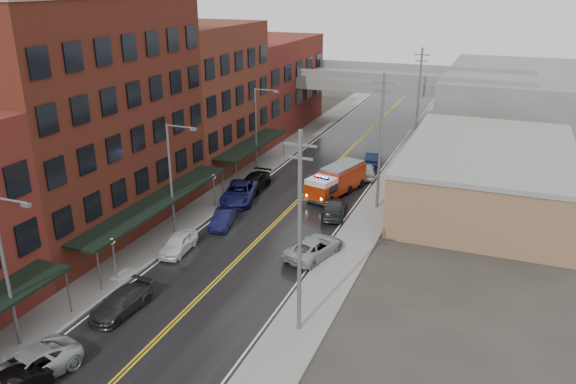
% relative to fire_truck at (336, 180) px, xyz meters
% --- Properties ---
extents(road, '(11.00, 160.00, 0.02)m').
position_rel_fire_truck_xyz_m(road, '(-2.75, -7.02, -1.46)').
color(road, black).
rests_on(road, ground).
extents(sidewalk_left, '(3.00, 160.00, 0.15)m').
position_rel_fire_truck_xyz_m(sidewalk_left, '(-10.05, -7.02, -1.39)').
color(sidewalk_left, slate).
rests_on(sidewalk_left, ground).
extents(sidewalk_right, '(3.00, 160.00, 0.15)m').
position_rel_fire_truck_xyz_m(sidewalk_right, '(4.55, -7.02, -1.39)').
color(sidewalk_right, slate).
rests_on(sidewalk_right, ground).
extents(curb_left, '(0.30, 160.00, 0.15)m').
position_rel_fire_truck_xyz_m(curb_left, '(-8.40, -7.02, -1.39)').
color(curb_left, gray).
rests_on(curb_left, ground).
extents(curb_right, '(0.30, 160.00, 0.15)m').
position_rel_fire_truck_xyz_m(curb_right, '(2.90, -7.02, -1.39)').
color(curb_right, gray).
rests_on(curb_right, ground).
extents(brick_building_b, '(9.00, 20.00, 18.00)m').
position_rel_fire_truck_xyz_m(brick_building_b, '(-16.05, -14.02, 7.53)').
color(brick_building_b, '#561F16').
rests_on(brick_building_b, ground).
extents(brick_building_c, '(9.00, 15.00, 15.00)m').
position_rel_fire_truck_xyz_m(brick_building_c, '(-16.05, 3.48, 6.03)').
color(brick_building_c, maroon).
rests_on(brick_building_c, ground).
extents(brick_building_far, '(9.00, 20.00, 12.00)m').
position_rel_fire_truck_xyz_m(brick_building_far, '(-16.05, 20.98, 4.53)').
color(brick_building_far, maroon).
rests_on(brick_building_far, ground).
extents(tan_building, '(14.00, 22.00, 5.00)m').
position_rel_fire_truck_xyz_m(tan_building, '(13.25, 2.98, 1.03)').
color(tan_building, '#8E674C').
rests_on(tan_building, ground).
extents(right_far_block, '(18.00, 30.00, 8.00)m').
position_rel_fire_truck_xyz_m(right_far_block, '(15.25, 32.98, 2.53)').
color(right_far_block, slate).
rests_on(right_far_block, ground).
extents(awning_1, '(2.60, 18.00, 3.09)m').
position_rel_fire_truck_xyz_m(awning_1, '(-10.24, -14.02, 1.52)').
color(awning_1, black).
rests_on(awning_1, ground).
extents(awning_2, '(2.60, 13.00, 3.09)m').
position_rel_fire_truck_xyz_m(awning_2, '(-10.24, 3.48, 1.52)').
color(awning_2, black).
rests_on(awning_2, ground).
extents(globe_lamp_1, '(0.44, 0.44, 3.12)m').
position_rel_fire_truck_xyz_m(globe_lamp_1, '(-9.15, -21.02, 0.85)').
color(globe_lamp_1, '#59595B').
rests_on(globe_lamp_1, ground).
extents(globe_lamp_2, '(0.44, 0.44, 3.12)m').
position_rel_fire_truck_xyz_m(globe_lamp_2, '(-9.15, -7.02, 0.85)').
color(globe_lamp_2, '#59595B').
rests_on(globe_lamp_2, ground).
extents(street_lamp_0, '(2.64, 0.22, 9.00)m').
position_rel_fire_truck_xyz_m(street_lamp_0, '(-9.30, -29.02, 3.72)').
color(street_lamp_0, '#59595B').
rests_on(street_lamp_0, ground).
extents(street_lamp_1, '(2.64, 0.22, 9.00)m').
position_rel_fire_truck_xyz_m(street_lamp_1, '(-9.30, -13.02, 3.72)').
color(street_lamp_1, '#59595B').
rests_on(street_lamp_1, ground).
extents(street_lamp_2, '(2.64, 0.22, 9.00)m').
position_rel_fire_truck_xyz_m(street_lamp_2, '(-9.30, 2.98, 3.72)').
color(street_lamp_2, '#59595B').
rests_on(street_lamp_2, ground).
extents(utility_pole_0, '(1.80, 0.24, 12.00)m').
position_rel_fire_truck_xyz_m(utility_pole_0, '(4.45, -22.02, 4.84)').
color(utility_pole_0, '#59595B').
rests_on(utility_pole_0, ground).
extents(utility_pole_1, '(1.80, 0.24, 12.00)m').
position_rel_fire_truck_xyz_m(utility_pole_1, '(4.45, -2.02, 4.84)').
color(utility_pole_1, '#59595B').
rests_on(utility_pole_1, ground).
extents(utility_pole_2, '(1.80, 0.24, 12.00)m').
position_rel_fire_truck_xyz_m(utility_pole_2, '(4.45, 17.98, 4.84)').
color(utility_pole_2, '#59595B').
rests_on(utility_pole_2, ground).
extents(overpass, '(40.00, 10.00, 7.50)m').
position_rel_fire_truck_xyz_m(overpass, '(-2.75, 24.98, 4.52)').
color(overpass, slate).
rests_on(overpass, ground).
extents(fire_truck, '(4.42, 7.77, 2.71)m').
position_rel_fire_truck_xyz_m(fire_truck, '(0.00, 0.00, 0.00)').
color(fire_truck, '#9D2307').
rests_on(fire_truck, ground).
extents(parked_car_left_2, '(3.86, 6.01, 1.54)m').
position_rel_fire_truck_xyz_m(parked_car_left_2, '(-6.85, -31.22, -0.70)').
color(parked_car_left_2, '#989B9F').
rests_on(parked_car_left_2, ground).
extents(parked_car_left_3, '(2.13, 4.70, 1.34)m').
position_rel_fire_truck_xyz_m(parked_car_left_3, '(-6.35, -24.14, -0.80)').
color(parked_car_left_3, '#252527').
rests_on(parked_car_left_3, ground).
extents(parked_car_left_4, '(1.98, 4.23, 1.40)m').
position_rel_fire_truck_xyz_m(parked_car_left_4, '(-7.45, -15.82, -0.77)').
color(parked_car_left_4, white).
rests_on(parked_car_left_4, ground).
extents(parked_car_left_5, '(2.21, 4.22, 1.32)m').
position_rel_fire_truck_xyz_m(parked_car_left_5, '(-6.56, -10.35, -0.81)').
color(parked_car_left_5, black).
rests_on(parked_car_left_5, ground).
extents(parked_car_left_6, '(4.03, 6.41, 1.65)m').
position_rel_fire_truck_xyz_m(parked_car_left_6, '(-7.75, -4.74, -0.64)').
color(parked_car_left_6, '#131549').
rests_on(parked_car_left_6, ground).
extents(parked_car_left_7, '(2.34, 5.35, 1.53)m').
position_rel_fire_truck_xyz_m(parked_car_left_7, '(-7.75, -1.73, -0.70)').
color(parked_car_left_7, black).
rests_on(parked_car_left_7, ground).
extents(parked_car_right_0, '(3.85, 5.83, 1.49)m').
position_rel_fire_truck_xyz_m(parked_car_right_0, '(2.25, -12.80, -0.72)').
color(parked_car_right_0, '#95999C').
rests_on(parked_car_right_0, ground).
extents(parked_car_right_1, '(2.88, 5.13, 1.41)m').
position_rel_fire_truck_xyz_m(parked_car_right_1, '(1.33, -4.88, -0.76)').
color(parked_car_right_1, '#272729').
rests_on(parked_car_right_1, ground).
extents(parked_car_right_2, '(2.86, 4.63, 1.47)m').
position_rel_fire_truck_xyz_m(parked_car_right_2, '(1.51, 5.99, -0.73)').
color(parked_car_right_2, '#B3B3B3').
rests_on(parked_car_right_2, ground).
extents(parked_car_right_3, '(1.97, 4.29, 1.36)m').
position_rel_fire_truck_xyz_m(parked_car_right_3, '(1.08, 10.78, -0.78)').
color(parked_car_right_3, black).
rests_on(parked_car_right_3, ground).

